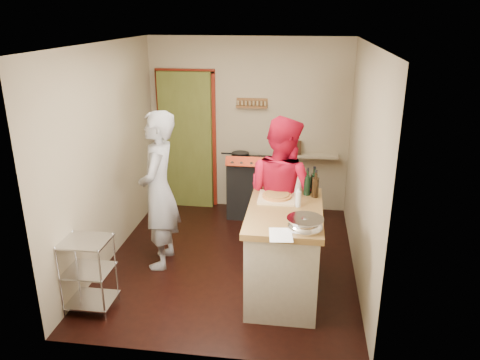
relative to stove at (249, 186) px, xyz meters
name	(u,v)px	position (x,y,z in m)	size (l,w,h in m)	color
floor	(231,259)	(-0.05, -1.42, -0.45)	(3.50, 3.50, 0.00)	black
back_wall	(208,135)	(-0.69, 0.36, 0.68)	(3.00, 0.44, 2.60)	tan
left_wall	(107,155)	(-1.55, -1.42, 0.85)	(0.04, 3.50, 2.60)	tan
right_wall	(363,166)	(1.45, -1.42, 0.85)	(0.04, 3.50, 2.60)	tan
ceiling	(230,43)	(-0.05, -1.42, 2.16)	(3.00, 3.50, 0.02)	white
stove	(249,186)	(0.00, 0.00, 0.00)	(0.60, 0.63, 1.00)	black
wire_shelving	(88,271)	(-1.33, -2.62, -0.01)	(0.48, 0.40, 0.80)	silver
island	(284,249)	(0.63, -2.03, 0.07)	(0.78, 1.43, 1.30)	beige
person_stripe	(159,191)	(-0.87, -1.60, 0.50)	(0.69, 0.45, 1.89)	silver
person_red	(281,194)	(0.55, -1.43, 0.47)	(0.89, 0.70, 1.84)	#B90C27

